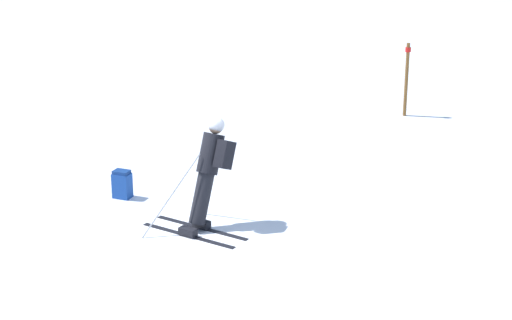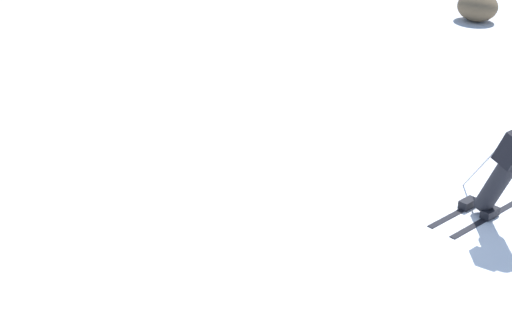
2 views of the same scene
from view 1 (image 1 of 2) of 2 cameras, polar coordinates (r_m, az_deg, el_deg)
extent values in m
plane|color=white|center=(13.52, -4.23, -4.84)|extent=(300.00, 300.00, 0.00)
cube|color=black|center=(13.67, -3.65, -4.54)|extent=(0.92, 1.55, 0.01)
cube|color=black|center=(13.40, -4.55, -5.05)|extent=(0.92, 1.55, 0.01)
cube|color=black|center=(13.64, -3.65, -4.28)|extent=(0.26, 0.31, 0.12)
cube|color=black|center=(13.38, -4.56, -4.79)|extent=(0.26, 0.31, 0.12)
cylinder|color=black|center=(13.49, -3.65, -2.58)|extent=(0.60, 0.49, 0.85)
cylinder|color=black|center=(13.46, -3.05, 0.43)|extent=(0.64, 0.56, 0.72)
sphere|color=tan|center=(13.46, -2.69, 2.23)|extent=(0.37, 0.34, 0.30)
sphere|color=silver|center=(13.46, -2.67, 2.35)|extent=(0.43, 0.40, 0.34)
cube|color=black|center=(13.32, -2.11, 0.37)|extent=(0.46, 0.36, 0.51)
cylinder|color=#B7B7BC|center=(13.98, -3.57, -1.66)|extent=(0.29, 0.46, 1.07)
cylinder|color=#B7B7BC|center=(13.33, -5.69, -2.39)|extent=(1.02, 0.04, 1.24)
cube|color=#194293|center=(14.99, -8.91, -1.70)|extent=(0.36, 0.37, 0.44)
cube|color=navy|center=(14.90, -8.96, -0.80)|extent=(0.32, 0.33, 0.06)
cylinder|color=brown|center=(19.94, 9.99, 5.29)|extent=(0.08, 0.08, 1.70)
cylinder|color=red|center=(19.79, 10.11, 7.26)|extent=(0.13, 0.13, 0.10)
camera|label=2|loc=(14.57, 36.01, 13.47)|focal=50.00mm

